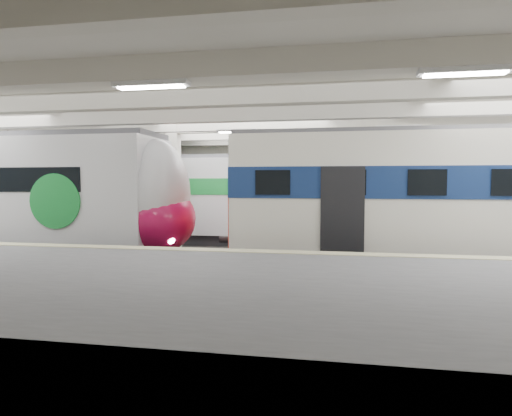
# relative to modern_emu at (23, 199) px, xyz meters

# --- Properties ---
(station_hall) EXTENTS (36.00, 24.00, 5.75)m
(station_hall) POSITION_rel_modern_emu_xyz_m (7.88, -1.74, 0.93)
(station_hall) COLOR black
(station_hall) RESTS_ON ground
(modern_emu) EXTENTS (14.78, 3.05, 4.72)m
(modern_emu) POSITION_rel_modern_emu_xyz_m (0.00, 0.00, 0.00)
(modern_emu) COLOR silver
(modern_emu) RESTS_ON ground
(older_rer) EXTENTS (14.00, 3.09, 4.59)m
(older_rer) POSITION_rel_modern_emu_xyz_m (15.29, 0.00, 0.09)
(older_rer) COLOR white
(older_rer) RESTS_ON ground
(far_train) EXTENTS (13.20, 3.06, 4.23)m
(far_train) POSITION_rel_modern_emu_xyz_m (0.36, 5.50, -0.13)
(far_train) COLOR silver
(far_train) RESTS_ON ground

